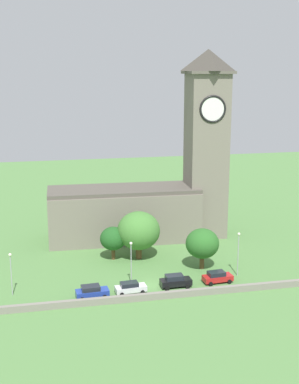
{
  "coord_description": "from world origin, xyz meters",
  "views": [
    {
      "loc": [
        -15.61,
        -70.74,
        31.26
      ],
      "look_at": [
        1.65,
        8.78,
        12.23
      ],
      "focal_mm": 48.95,
      "sensor_mm": 36.0,
      "label": 1
    }
  ],
  "objects_px": {
    "car_blue": "(92,292)",
    "church": "(156,186)",
    "streetlamp_central": "(238,247)",
    "tree_riverside_west": "(139,231)",
    "car_black": "(175,281)",
    "streetlamp_west_end": "(11,267)",
    "car_white": "(130,287)",
    "tree_by_tower": "(113,239)",
    "car_red": "(217,277)",
    "tree_churchyard": "(202,244)",
    "streetlamp_west_mid": "(131,257)"
  },
  "relations": [
    {
      "from": "car_blue",
      "to": "car_white",
      "type": "distance_m",
      "value": 5.59
    },
    {
      "from": "car_red",
      "to": "streetlamp_west_end",
      "type": "relative_size",
      "value": 0.73
    },
    {
      "from": "streetlamp_west_end",
      "to": "streetlamp_central",
      "type": "relative_size",
      "value": 0.9
    },
    {
      "from": "streetlamp_west_end",
      "to": "car_black",
      "type": "bearing_deg",
      "value": -5.24
    },
    {
      "from": "car_black",
      "to": "tree_churchyard",
      "type": "height_order",
      "value": "tree_churchyard"
    },
    {
      "from": "car_black",
      "to": "car_white",
      "type": "bearing_deg",
      "value": -174.14
    },
    {
      "from": "tree_churchyard",
      "to": "tree_by_tower",
      "type": "xyz_separation_m",
      "value": [
        -13.32,
        7.25,
        -0.57
      ]
    },
    {
      "from": "car_black",
      "to": "streetlamp_west_end",
      "type": "distance_m",
      "value": 23.75
    },
    {
      "from": "streetlamp_central",
      "to": "tree_riverside_west",
      "type": "height_order",
      "value": "tree_riverside_west"
    },
    {
      "from": "car_white",
      "to": "streetlamp_central",
      "type": "xyz_separation_m",
      "value": [
        17.47,
        2.95,
        3.83
      ]
    },
    {
      "from": "tree_churchyard",
      "to": "tree_by_tower",
      "type": "relative_size",
      "value": 1.18
    },
    {
      "from": "car_black",
      "to": "tree_churchyard",
      "type": "bearing_deg",
      "value": 45.68
    },
    {
      "from": "car_blue",
      "to": "streetlamp_central",
      "type": "bearing_deg",
      "value": 8.34
    },
    {
      "from": "car_white",
      "to": "streetlamp_west_mid",
      "type": "distance_m",
      "value": 4.54
    },
    {
      "from": "car_blue",
      "to": "streetlamp_west_end",
      "type": "distance_m",
      "value": 11.93
    },
    {
      "from": "car_blue",
      "to": "tree_riverside_west",
      "type": "height_order",
      "value": "tree_riverside_west"
    },
    {
      "from": "car_black",
      "to": "tree_by_tower",
      "type": "bearing_deg",
      "value": 118.27
    },
    {
      "from": "church",
      "to": "car_black",
      "type": "distance_m",
      "value": 25.65
    },
    {
      "from": "car_blue",
      "to": "streetlamp_west_mid",
      "type": "height_order",
      "value": "streetlamp_west_mid"
    },
    {
      "from": "church",
      "to": "streetlamp_west_end",
      "type": "xyz_separation_m",
      "value": [
        -26.03,
        -21.71,
        -5.76
      ]
    },
    {
      "from": "streetlamp_west_end",
      "to": "tree_by_tower",
      "type": "distance_m",
      "value": 19.75
    },
    {
      "from": "tree_riverside_west",
      "to": "car_white",
      "type": "bearing_deg",
      "value": -105.94
    },
    {
      "from": "car_blue",
      "to": "car_black",
      "type": "xyz_separation_m",
      "value": [
        12.44,
        1.13,
        0.04
      ]
    },
    {
      "from": "car_blue",
      "to": "church",
      "type": "bearing_deg",
      "value": 58.94
    },
    {
      "from": "car_white",
      "to": "car_black",
      "type": "xyz_separation_m",
      "value": [
        6.87,
        0.71,
        0.12
      ]
    },
    {
      "from": "streetlamp_west_end",
      "to": "tree_riverside_west",
      "type": "xyz_separation_m",
      "value": [
        20.45,
        10.81,
        0.65
      ]
    },
    {
      "from": "car_blue",
      "to": "tree_by_tower",
      "type": "xyz_separation_m",
      "value": [
        5.2,
        14.6,
        2.73
      ]
    },
    {
      "from": "car_red",
      "to": "streetlamp_central",
      "type": "bearing_deg",
      "value": 26.22
    },
    {
      "from": "car_red",
      "to": "car_black",
      "type": "bearing_deg",
      "value": -177.62
    },
    {
      "from": "car_red",
      "to": "tree_churchyard",
      "type": "distance_m",
      "value": 6.84
    },
    {
      "from": "car_black",
      "to": "streetlamp_west_mid",
      "type": "bearing_deg",
      "value": 164.16
    },
    {
      "from": "car_blue",
      "to": "streetlamp_west_end",
      "type": "height_order",
      "value": "streetlamp_west_end"
    },
    {
      "from": "church",
      "to": "tree_churchyard",
      "type": "xyz_separation_m",
      "value": [
        3.47,
        -17.63,
        -5.8
      ]
    },
    {
      "from": "church",
      "to": "car_red",
      "type": "height_order",
      "value": "church"
    },
    {
      "from": "car_blue",
      "to": "streetlamp_west_end",
      "type": "xyz_separation_m",
      "value": [
        -10.98,
        3.28,
        3.35
      ]
    },
    {
      "from": "church",
      "to": "streetlamp_west_mid",
      "type": "bearing_deg",
      "value": -111.95
    },
    {
      "from": "car_blue",
      "to": "car_white",
      "type": "xyz_separation_m",
      "value": [
        5.57,
        0.43,
        -0.08
      ]
    },
    {
      "from": "car_blue",
      "to": "car_red",
      "type": "distance_m",
      "value": 19.09
    },
    {
      "from": "church",
      "to": "tree_by_tower",
      "type": "bearing_deg",
      "value": -133.5
    },
    {
      "from": "car_black",
      "to": "car_red",
      "type": "distance_m",
      "value": 6.61
    },
    {
      "from": "car_black",
      "to": "streetlamp_west_end",
      "type": "bearing_deg",
      "value": 174.76
    },
    {
      "from": "tree_by_tower",
      "to": "car_blue",
      "type": "bearing_deg",
      "value": -109.6
    },
    {
      "from": "car_blue",
      "to": "tree_by_tower",
      "type": "relative_size",
      "value": 0.83
    },
    {
      "from": "tree_riverside_west",
      "to": "tree_by_tower",
      "type": "height_order",
      "value": "tree_riverside_west"
    },
    {
      "from": "church",
      "to": "streetlamp_west_end",
      "type": "bearing_deg",
      "value": -140.17
    },
    {
      "from": "car_blue",
      "to": "car_black",
      "type": "height_order",
      "value": "car_black"
    },
    {
      "from": "church",
      "to": "car_white",
      "type": "bearing_deg",
      "value": -111.1
    },
    {
      "from": "car_white",
      "to": "tree_riverside_west",
      "type": "relative_size",
      "value": 0.56
    },
    {
      "from": "car_red",
      "to": "streetlamp_central",
      "type": "distance_m",
      "value": 5.84
    },
    {
      "from": "church",
      "to": "streetlamp_central",
      "type": "xyz_separation_m",
      "value": [
        7.99,
        -21.61,
        -5.36
      ]
    }
  ]
}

